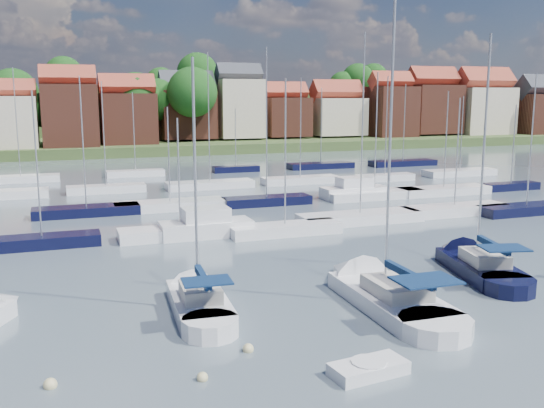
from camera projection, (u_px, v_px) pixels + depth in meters
name	position (u px, v px, depth m)	size (l,w,h in m)	color
ground	(211.00, 194.00, 66.74)	(260.00, 260.00, 0.00)	#475761
sailboat_left	(196.00, 299.00, 31.08)	(3.23, 10.01, 13.49)	white
sailboat_centre	(374.00, 290.00, 32.51)	(3.64, 12.87, 17.33)	white
sailboat_navy	(471.00, 263.00, 37.72)	(5.44, 11.45, 15.36)	black
tender	(369.00, 369.00, 23.38)	(3.17, 1.76, 0.65)	white
buoy_a	(50.00, 387.00, 22.42)	(0.52, 0.52, 0.52)	beige
buoy_b	(202.00, 380.00, 22.99)	(0.44, 0.44, 0.44)	beige
buoy_c	(248.00, 351.00, 25.57)	(0.48, 0.48, 0.48)	beige
buoy_d	(448.00, 333.00, 27.50)	(0.44, 0.44, 0.44)	beige
buoy_e	(374.00, 277.00, 35.99)	(0.44, 0.44, 0.44)	#D85914
marina_field	(240.00, 195.00, 62.79)	(79.62, 41.41, 15.93)	white
far_shore_town	(131.00, 120.00, 152.65)	(212.46, 90.00, 22.27)	#41582C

